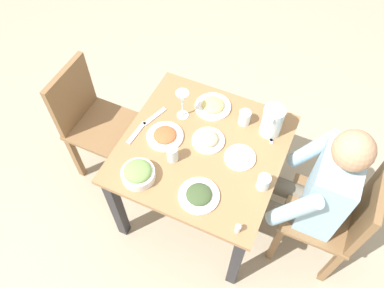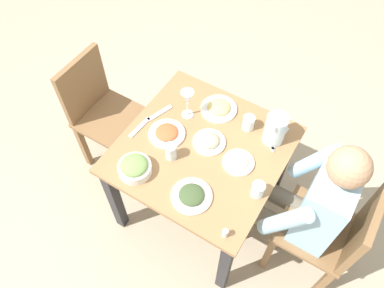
% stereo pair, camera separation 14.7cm
% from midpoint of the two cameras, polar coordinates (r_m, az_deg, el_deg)
% --- Properties ---
extents(ground_plane, '(8.00, 8.00, 0.00)m').
position_cam_midpoint_polar(ground_plane, '(2.75, -0.33, -9.08)').
color(ground_plane, tan).
extents(dining_table, '(0.89, 0.89, 0.73)m').
position_cam_midpoint_polar(dining_table, '(2.23, -0.40, -2.32)').
color(dining_table, '#997047').
rests_on(dining_table, ground_plane).
extents(chair_near, '(0.40, 0.40, 0.90)m').
position_cam_midpoint_polar(chair_near, '(2.28, 19.18, -10.27)').
color(chair_near, olive).
rests_on(chair_near, ground_plane).
extents(chair_far, '(0.40, 0.40, 0.90)m').
position_cam_midpoint_polar(chair_far, '(2.62, -16.47, 3.61)').
color(chair_far, olive).
rests_on(chair_far, ground_plane).
extents(diner_near, '(0.48, 0.53, 1.19)m').
position_cam_midpoint_polar(diner_near, '(2.13, 15.05, -6.77)').
color(diner_near, '#9EC6E0').
rests_on(diner_near, ground_plane).
extents(water_pitcher, '(0.16, 0.12, 0.19)m').
position_cam_midpoint_polar(water_pitcher, '(2.14, 10.01, 3.33)').
color(water_pitcher, silver).
rests_on(water_pitcher, dining_table).
extents(salad_bowl, '(0.18, 0.18, 0.09)m').
position_cam_midpoint_polar(salad_bowl, '(2.01, -10.17, -4.42)').
color(salad_bowl, white).
rests_on(salad_bowl, dining_table).
extents(plate_dolmas, '(0.21, 0.21, 0.04)m').
position_cam_midpoint_polar(plate_dolmas, '(1.95, -1.12, -7.77)').
color(plate_dolmas, white).
rests_on(plate_dolmas, dining_table).
extents(plate_beans, '(0.18, 0.18, 0.05)m').
position_cam_midpoint_polar(plate_beans, '(2.13, 0.50, 0.58)').
color(plate_beans, white).
rests_on(plate_beans, dining_table).
extents(plate_fries, '(0.22, 0.22, 0.05)m').
position_cam_midpoint_polar(plate_fries, '(2.28, 1.31, 5.68)').
color(plate_fries, white).
rests_on(plate_fries, dining_table).
extents(plate_rice_curry, '(0.21, 0.21, 0.04)m').
position_cam_midpoint_polar(plate_rice_curry, '(2.16, -6.02, 1.16)').
color(plate_rice_curry, white).
rests_on(plate_rice_curry, dining_table).
extents(plate_yoghurt, '(0.17, 0.17, 0.04)m').
position_cam_midpoint_polar(plate_yoghurt, '(2.08, 5.21, -2.04)').
color(plate_yoghurt, white).
rests_on(plate_yoghurt, dining_table).
extents(water_glass_near_right, '(0.06, 0.06, 0.10)m').
position_cam_midpoint_polar(water_glass_near_right, '(2.05, -5.01, -1.53)').
color(water_glass_near_right, silver).
rests_on(water_glass_near_right, dining_table).
extents(water_glass_by_pitcher, '(0.07, 0.07, 0.09)m').
position_cam_midpoint_polar(water_glass_by_pitcher, '(2.20, 5.99, 3.87)').
color(water_glass_by_pitcher, silver).
rests_on(water_glass_by_pitcher, dining_table).
extents(water_glass_center, '(0.07, 0.07, 0.09)m').
position_cam_midpoint_polar(water_glass_center, '(1.98, 8.57, -5.79)').
color(water_glass_center, silver).
rests_on(water_glass_center, dining_table).
extents(wine_glass, '(0.08, 0.08, 0.20)m').
position_cam_midpoint_polar(wine_glass, '(2.15, -3.42, 6.57)').
color(wine_glass, silver).
rests_on(wine_glass, dining_table).
extents(salt_shaker, '(0.03, 0.03, 0.05)m').
position_cam_midpoint_polar(salt_shaker, '(1.87, 4.58, -12.65)').
color(salt_shaker, white).
rests_on(salt_shaker, dining_table).
extents(fork_near, '(0.17, 0.08, 0.01)m').
position_cam_midpoint_polar(fork_near, '(2.27, -7.44, 4.04)').
color(fork_near, silver).
rests_on(fork_near, dining_table).
extents(knife_near, '(0.18, 0.08, 0.01)m').
position_cam_midpoint_polar(knife_near, '(2.22, 9.81, 1.89)').
color(knife_near, silver).
rests_on(knife_near, dining_table).
extents(fork_far, '(0.17, 0.04, 0.01)m').
position_cam_midpoint_polar(fork_far, '(2.21, -10.20, 1.60)').
color(fork_far, silver).
rests_on(fork_far, dining_table).
extents(knife_far, '(0.19, 0.04, 0.01)m').
position_cam_midpoint_polar(knife_far, '(2.23, 10.77, 1.98)').
color(knife_far, silver).
rests_on(knife_far, dining_table).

